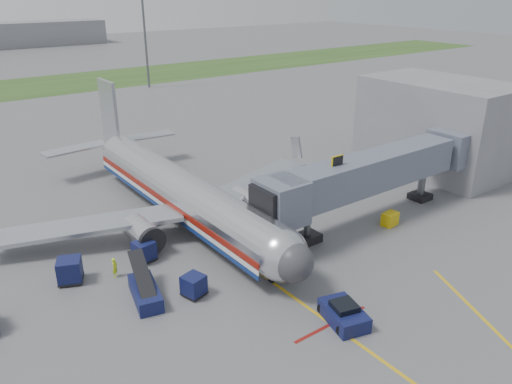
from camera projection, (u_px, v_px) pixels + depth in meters
ground at (290, 295)px, 34.15m from camera, size 400.00×400.00×0.00m
grass_strip at (3, 90)px, 100.94m from camera, size 300.00×25.00×0.01m
apron_markings at (373, 354)px, 28.65m from camera, size 21.52×50.00×0.01m
airliner at (180, 191)px, 44.45m from camera, size 32.10×35.67×10.25m
jet_bridge at (368, 174)px, 43.21m from camera, size 25.30×4.00×6.90m
terminal at (438, 125)px, 56.13m from camera, size 10.00×16.00×10.00m
light_mast_right at (145, 33)px, 99.41m from camera, size 2.00×0.44×20.40m
pushback_tug at (344, 314)px, 31.19m from camera, size 2.78×3.69×1.37m
baggage_cart_a at (70, 271)px, 35.31m from camera, size 2.18×2.18×1.79m
baggage_cart_b at (194, 286)px, 33.80m from camera, size 1.73×1.73×1.51m
baggage_cart_c at (144, 251)px, 38.09m from camera, size 1.68×1.68×1.59m
belt_loader at (145, 292)px, 33.45m from camera, size 2.45×5.05×2.38m
ground_power_cart at (390, 219)px, 43.85m from camera, size 1.58×1.16×1.17m
ramp_worker at (115, 267)px, 36.00m from camera, size 0.65×0.63×1.51m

